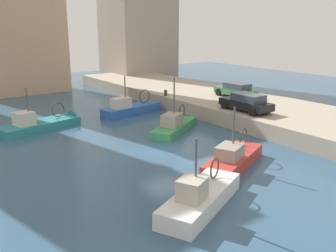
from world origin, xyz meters
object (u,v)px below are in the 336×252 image
Objects in this scene: fishing_boat_red at (235,163)px; mooring_bollard_mid at (166,93)px; fishing_boat_green at (176,128)px; parked_car_green at (236,90)px; fishing_boat_teal at (45,127)px; fishing_boat_blue at (134,112)px; parked_car_black at (246,102)px; fishing_boat_white at (203,202)px.

mooring_bollard_mid is (5.45, 14.39, 1.35)m from fishing_boat_red.
fishing_boat_green is 1.51× the size of parked_car_green.
fishing_boat_red reaches higher than fishing_boat_teal.
fishing_boat_green reaches higher than parked_car_green.
fishing_boat_blue reaches higher than fishing_boat_teal.
fishing_boat_teal is 13.09× the size of mooring_bollard_mid.
fishing_boat_green is at bearing 156.39° from parked_car_black.
fishing_boat_green reaches higher than mooring_bollard_mid.
mooring_bollard_mid is (3.81, 6.64, 1.33)m from fishing_boat_green.
fishing_boat_green is at bearing -39.59° from fishing_boat_teal.
fishing_boat_white is at bearing -120.89° from mooring_bollard_mid.
fishing_boat_white reaches higher than parked_car_black.
mooring_bollard_mid is at bearing 60.14° from fishing_boat_green.
fishing_boat_teal is at bearing -179.18° from mooring_bollard_mid.
fishing_boat_white is 19.95m from mooring_bollard_mid.
fishing_boat_green is at bearing 78.05° from fishing_boat_red.
mooring_bollard_mid is at bearing 0.82° from fishing_boat_teal.
parked_car_black is (4.82, -8.91, 1.78)m from fishing_boat_blue.
fishing_boat_red is 8.91m from parked_car_black.
parked_car_green is (15.07, 12.76, 1.77)m from fishing_boat_white.
fishing_boat_teal is 15.72m from parked_car_black.
fishing_boat_green is 7.77m from mooring_bollard_mid.
fishing_boat_green reaches higher than fishing_boat_red.
fishing_boat_teal is 17.09m from parked_car_green.
parked_car_green is (8.66, 2.32, 1.73)m from fishing_boat_green.
fishing_boat_red is at bearing -66.49° from fishing_boat_teal.
parked_car_green is (10.30, 10.07, 1.75)m from fishing_boat_red.
fishing_boat_blue is 1.59× the size of parked_car_green.
mooring_bollard_mid is at bearing 138.29° from parked_car_green.
parked_car_black is at bearing 39.13° from fishing_boat_red.
fishing_boat_white is (-4.77, -2.69, -0.02)m from fishing_boat_red.
fishing_boat_blue is at bearing 87.34° from fishing_boat_green.
fishing_boat_white reaches higher than mooring_bollard_mid.
parked_car_green reaches higher than mooring_bollard_mid.
fishing_boat_blue reaches higher than parked_car_green.
fishing_boat_green is 5.87m from parked_car_black.
parked_car_green is at bearing 40.26° from fishing_boat_white.
fishing_boat_blue is 9.57m from parked_car_green.
fishing_boat_red is 0.99× the size of fishing_boat_white.
fishing_boat_teal is at bearing 113.51° from fishing_boat_red.
fishing_boat_blue reaches higher than fishing_boat_white.
parked_car_black is (5.13, -2.24, 1.76)m from fishing_boat_green.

